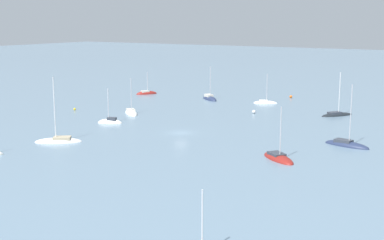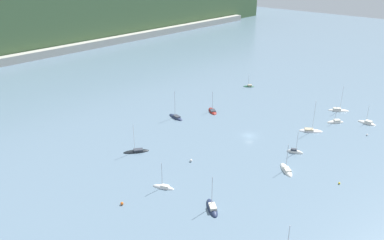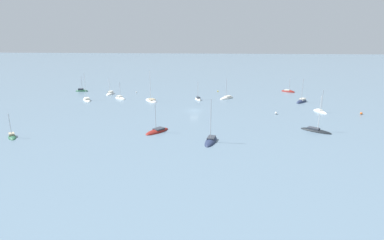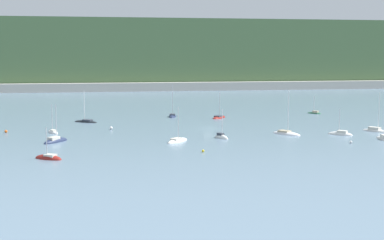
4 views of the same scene
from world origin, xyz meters
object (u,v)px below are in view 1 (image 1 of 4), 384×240
at_px(sailboat_9, 337,115).
at_px(mooring_buoy_2, 291,97).
at_px(sailboat_6, 59,142).
at_px(sailboat_11, 110,123).
at_px(sailboat_13, 210,99).
at_px(mooring_buoy_0, 75,109).
at_px(sailboat_3, 131,113).
at_px(mooring_buoy_3, 254,112).
at_px(sailboat_10, 147,94).
at_px(sailboat_12, 278,159).
at_px(sailboat_1, 347,145).
at_px(sailboat_7, 265,103).

height_order(sailboat_9, mooring_buoy_2, sailboat_9).
bearing_deg(sailboat_9, sailboat_6, -177.86).
relative_size(sailboat_11, sailboat_13, 0.83).
bearing_deg(mooring_buoy_0, sailboat_3, 103.53).
bearing_deg(sailboat_9, mooring_buoy_3, 148.33).
bearing_deg(mooring_buoy_0, sailboat_10, -175.97).
distance_m(sailboat_6, sailboat_12, 37.74).
relative_size(sailboat_6, sailboat_12, 1.35).
distance_m(sailboat_11, sailboat_12, 40.94).
distance_m(sailboat_13, mooring_buoy_3, 23.01).
height_order(sailboat_6, mooring_buoy_0, sailboat_6).
distance_m(sailboat_6, sailboat_9, 60.36).
bearing_deg(sailboat_3, mooring_buoy_0, -125.75).
bearing_deg(sailboat_6, sailboat_11, -113.89).
distance_m(sailboat_3, mooring_buoy_3, 27.47).
bearing_deg(sailboat_1, sailboat_10, 164.38).
relative_size(sailboat_1, sailboat_7, 1.38).
height_order(mooring_buoy_0, mooring_buoy_3, mooring_buoy_3).
distance_m(mooring_buoy_2, mooring_buoy_3, 26.87).
bearing_deg(mooring_buoy_2, sailboat_6, -11.70).
bearing_deg(sailboat_7, mooring_buoy_3, -99.57).
height_order(sailboat_3, mooring_buoy_0, sailboat_3).
bearing_deg(sailboat_7, sailboat_10, 159.21).
bearing_deg(sailboat_13, mooring_buoy_2, 75.92).
height_order(sailboat_7, sailboat_11, sailboat_7).
xyz_separation_m(sailboat_11, sailboat_13, (-38.92, 0.89, -0.01)).
height_order(sailboat_7, mooring_buoy_2, sailboat_7).
height_order(sailboat_10, mooring_buoy_3, sailboat_10).
bearing_deg(sailboat_9, sailboat_1, -124.77).
bearing_deg(sailboat_10, mooring_buoy_2, -36.16).
xyz_separation_m(sailboat_10, sailboat_12, (46.97, 59.57, 0.00)).
bearing_deg(sailboat_11, sailboat_7, -133.54).
bearing_deg(sailboat_11, sailboat_13, -113.49).
relative_size(sailboat_1, sailboat_10, 1.59).
distance_m(sailboat_1, sailboat_12, 15.37).
height_order(sailboat_13, mooring_buoy_0, sailboat_13).
height_order(sailboat_12, mooring_buoy_3, sailboat_12).
height_order(sailboat_1, sailboat_7, sailboat_1).
bearing_deg(sailboat_9, sailboat_13, 115.71).
bearing_deg(sailboat_3, sailboat_13, 122.00).
bearing_deg(sailboat_13, sailboat_11, -54.11).
bearing_deg(sailboat_6, sailboat_13, -122.49).
distance_m(sailboat_13, mooring_buoy_0, 36.04).
height_order(sailboat_6, sailboat_13, sailboat_6).
bearing_deg(sailboat_10, sailboat_9, -62.48).
height_order(sailboat_12, mooring_buoy_2, sailboat_12).
bearing_deg(mooring_buoy_0, sailboat_11, 65.69).
distance_m(sailboat_12, mooring_buoy_2, 64.90).
bearing_deg(sailboat_13, sailboat_10, -141.94).
xyz_separation_m(sailboat_9, mooring_buoy_0, (25.14, -53.76, 0.18)).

